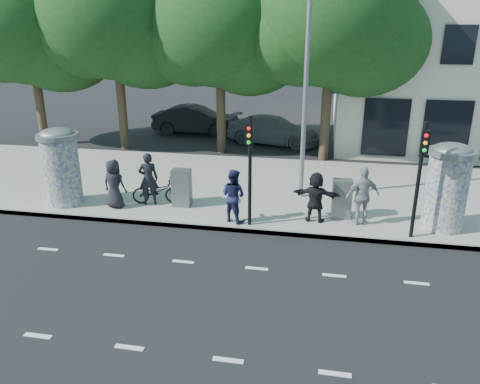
% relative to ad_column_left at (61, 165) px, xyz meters
% --- Properties ---
extents(ground, '(120.00, 120.00, 0.00)m').
position_rel_ad_column_left_xyz_m(ground, '(7.20, -4.50, -1.54)').
color(ground, black).
rests_on(ground, ground).
extents(sidewalk, '(40.00, 8.00, 0.15)m').
position_rel_ad_column_left_xyz_m(sidewalk, '(7.20, 3.00, -1.46)').
color(sidewalk, gray).
rests_on(sidewalk, ground).
extents(curb, '(40.00, 0.10, 0.16)m').
position_rel_ad_column_left_xyz_m(curb, '(7.20, -0.95, -1.46)').
color(curb, slate).
rests_on(curb, ground).
extents(lane_dash_near, '(32.00, 0.12, 0.01)m').
position_rel_ad_column_left_xyz_m(lane_dash_near, '(7.20, -6.70, -1.53)').
color(lane_dash_near, silver).
rests_on(lane_dash_near, ground).
extents(lane_dash_far, '(32.00, 0.12, 0.01)m').
position_rel_ad_column_left_xyz_m(lane_dash_far, '(7.20, -3.10, -1.53)').
color(lane_dash_far, silver).
rests_on(lane_dash_far, ground).
extents(ad_column_left, '(1.36, 1.36, 2.65)m').
position_rel_ad_column_left_xyz_m(ad_column_left, '(0.00, 0.00, 0.00)').
color(ad_column_left, beige).
rests_on(ad_column_left, sidewalk).
extents(ad_column_right, '(1.36, 1.36, 2.65)m').
position_rel_ad_column_left_xyz_m(ad_column_right, '(12.40, 0.20, 0.00)').
color(ad_column_right, beige).
rests_on(ad_column_right, sidewalk).
extents(traffic_pole_near, '(0.22, 0.31, 3.40)m').
position_rel_ad_column_left_xyz_m(traffic_pole_near, '(6.60, -0.71, 0.69)').
color(traffic_pole_near, black).
rests_on(traffic_pole_near, sidewalk).
extents(traffic_pole_far, '(0.22, 0.31, 3.40)m').
position_rel_ad_column_left_xyz_m(traffic_pole_far, '(11.40, -0.71, 0.69)').
color(traffic_pole_far, black).
rests_on(traffic_pole_far, sidewalk).
extents(street_lamp, '(0.25, 0.93, 8.00)m').
position_rel_ad_column_left_xyz_m(street_lamp, '(8.00, 2.13, 3.26)').
color(street_lamp, slate).
rests_on(street_lamp, sidewalk).
extents(tree_far_left, '(7.20, 7.20, 9.26)m').
position_rel_ad_column_left_xyz_m(tree_far_left, '(-5.80, 8.00, 4.65)').
color(tree_far_left, '#38281C').
rests_on(tree_far_left, ground).
extents(tree_mid_left, '(7.20, 7.20, 9.57)m').
position_rel_ad_column_left_xyz_m(tree_mid_left, '(-1.30, 8.00, 4.96)').
color(tree_mid_left, '#38281C').
rests_on(tree_mid_left, ground).
extents(tree_near_left, '(6.80, 6.80, 8.97)m').
position_rel_ad_column_left_xyz_m(tree_near_left, '(3.70, 8.20, 4.53)').
color(tree_near_left, '#38281C').
rests_on(tree_near_left, ground).
extents(tree_center, '(7.00, 7.00, 9.30)m').
position_rel_ad_column_left_xyz_m(tree_center, '(8.70, 7.80, 4.77)').
color(tree_center, '#38281C').
rests_on(tree_center, ground).
extents(ped_a, '(0.89, 0.65, 1.66)m').
position_rel_ad_column_left_xyz_m(ped_a, '(1.89, -0.04, -0.56)').
color(ped_a, black).
rests_on(ped_a, sidewalk).
extents(ped_b, '(0.77, 0.63, 1.82)m').
position_rel_ad_column_left_xyz_m(ped_b, '(2.91, 0.47, -0.48)').
color(ped_b, black).
rests_on(ped_b, sidewalk).
extents(ped_c, '(1.02, 0.93, 1.69)m').
position_rel_ad_column_left_xyz_m(ped_c, '(6.05, -0.46, -0.54)').
color(ped_c, '#1A1E43').
rests_on(ped_c, sidewalk).
extents(ped_e, '(1.24, 0.98, 1.86)m').
position_rel_ad_column_left_xyz_m(ped_e, '(9.99, 0.03, -0.46)').
color(ped_e, gray).
rests_on(ped_e, sidewalk).
extents(ped_f, '(1.53, 0.67, 1.61)m').
position_rel_ad_column_left_xyz_m(ped_f, '(8.57, 0.00, -0.58)').
color(ped_f, black).
rests_on(ped_f, sidewalk).
extents(bicycle, '(0.97, 1.79, 0.89)m').
position_rel_ad_column_left_xyz_m(bicycle, '(3.15, 0.57, -0.94)').
color(bicycle, black).
rests_on(bicycle, sidewalk).
extents(cabinet_left, '(0.63, 0.46, 1.29)m').
position_rel_ad_column_left_xyz_m(cabinet_left, '(4.07, 0.51, -0.74)').
color(cabinet_left, slate).
rests_on(cabinet_left, sidewalk).
extents(cabinet_right, '(0.64, 0.48, 1.27)m').
position_rel_ad_column_left_xyz_m(cabinet_right, '(9.39, 0.47, -0.75)').
color(cabinet_right, slate).
rests_on(cabinet_right, sidewalk).
extents(car_mid, '(1.78, 4.85, 1.59)m').
position_rel_ad_column_left_xyz_m(car_mid, '(1.30, 12.05, -0.74)').
color(car_mid, black).
rests_on(car_mid, ground).
extents(car_right, '(3.11, 5.30, 1.44)m').
position_rel_ad_column_left_xyz_m(car_right, '(6.00, 10.50, -0.82)').
color(car_right, slate).
rests_on(car_right, ground).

